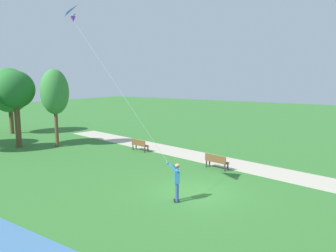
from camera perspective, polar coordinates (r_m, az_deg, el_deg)
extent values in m
plane|color=#33702D|center=(15.72, 4.74, -11.70)|extent=(120.00, 120.00, 0.00)
cube|color=#B7AD99|center=(21.82, 7.91, -5.94)|extent=(8.01, 31.92, 0.02)
cube|color=#232328|center=(14.47, 1.56, -13.38)|extent=(0.23, 0.26, 0.06)
cylinder|color=#2D4C8E|center=(14.32, 1.64, -11.82)|extent=(0.14, 0.14, 0.82)
cube|color=#232328|center=(14.69, 1.49, -13.03)|extent=(0.23, 0.26, 0.06)
cylinder|color=#2D4C8E|center=(14.54, 1.57, -11.49)|extent=(0.14, 0.14, 0.82)
cube|color=teal|center=(14.20, 1.62, -8.97)|extent=(0.45, 0.41, 0.60)
sphere|color=#996B4C|center=(14.07, 1.63, -7.18)|extent=(0.22, 0.22, 0.22)
ellipsoid|color=tan|center=(14.06, 1.69, -7.03)|extent=(0.31, 0.31, 0.13)
cylinder|color=teal|center=(13.97, 0.74, -7.33)|extent=(0.16, 0.56, 0.43)
cylinder|color=teal|center=(14.14, 0.70, -7.13)|extent=(0.54, 0.32, 0.43)
sphere|color=#996B4C|center=(14.01, 0.07, -6.73)|extent=(0.10, 0.10, 0.10)
pyramid|color=blue|center=(14.18, -15.68, 19.04)|extent=(1.01, 1.20, 0.43)
cone|color=purple|center=(14.10, -16.61, 17.85)|extent=(0.28, 0.28, 0.22)
cylinder|color=black|center=(14.11, -16.63, 18.29)|extent=(0.58, 0.91, 0.02)
cylinder|color=silver|center=(13.59, -8.11, 5.55)|extent=(2.28, 3.14, 6.01)
cube|color=brown|center=(19.61, 8.77, -6.28)|extent=(0.70, 1.55, 0.05)
cube|color=brown|center=(19.40, 8.46, -5.75)|extent=(0.30, 1.48, 0.40)
cube|color=#2D2D33|center=(20.17, 7.44, -6.50)|extent=(0.07, 0.07, 0.45)
cube|color=#2D2D33|center=(19.92, 6.90, -6.68)|extent=(0.07, 0.07, 0.45)
cube|color=#2D2D33|center=(19.44, 10.66, -7.15)|extent=(0.07, 0.07, 0.45)
cube|color=#2D2D33|center=(19.18, 10.13, -7.35)|extent=(0.07, 0.07, 0.45)
cube|color=brown|center=(24.17, -4.99, -3.39)|extent=(0.70, 1.55, 0.05)
cube|color=brown|center=(24.00, -5.34, -2.93)|extent=(0.30, 1.48, 0.40)
cube|color=#2D2D33|center=(24.81, -5.73, -3.62)|extent=(0.07, 0.07, 0.45)
cube|color=#2D2D33|center=(24.61, -6.30, -3.73)|extent=(0.07, 0.07, 0.45)
cube|color=#2D2D33|center=(23.84, -3.62, -4.10)|extent=(0.07, 0.07, 0.45)
cube|color=#2D2D33|center=(23.63, -4.19, -4.22)|extent=(0.07, 0.07, 0.45)
cylinder|color=brown|center=(26.73, -19.34, -0.23)|extent=(0.28, 0.28, 3.16)
ellipsoid|color=#387F38|center=(26.48, -19.64, 5.81)|extent=(2.24, 2.07, 3.53)
cylinder|color=brown|center=(27.79, -25.29, 0.16)|extent=(0.43, 0.43, 3.56)
ellipsoid|color=#236628|center=(27.56, -25.66, 5.94)|extent=(3.07, 2.52, 2.93)
cylinder|color=brown|center=(35.06, -26.24, 1.02)|extent=(0.41, 0.41, 2.77)
ellipsoid|color=#2D7533|center=(34.84, -26.55, 5.76)|extent=(3.80, 3.90, 4.34)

